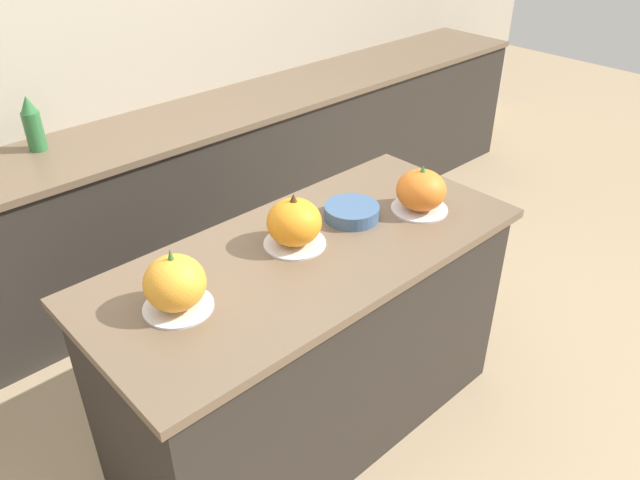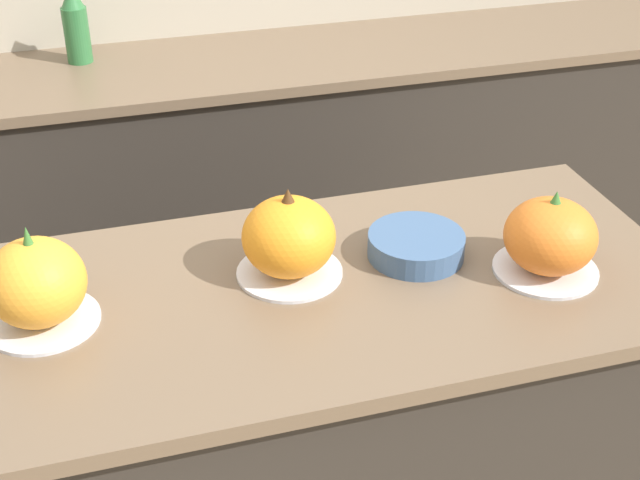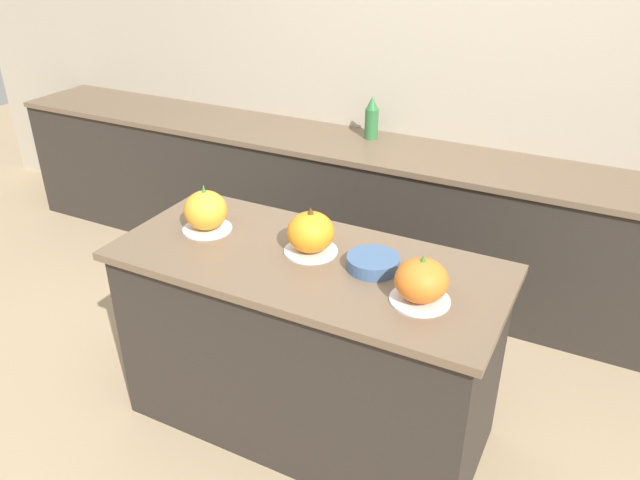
% 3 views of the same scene
% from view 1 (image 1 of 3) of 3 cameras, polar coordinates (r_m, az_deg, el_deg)
% --- Properties ---
extents(ground_plane, '(12.00, 12.00, 0.00)m').
position_cam_1_polar(ground_plane, '(2.84, -0.85, -16.19)').
color(ground_plane, tan).
extents(wall_back, '(8.00, 0.06, 2.50)m').
position_cam_1_polar(wall_back, '(3.48, -21.19, 15.64)').
color(wall_back, '#B2A893').
rests_on(wall_back, ground_plane).
extents(kitchen_island, '(1.66, 0.74, 0.89)m').
position_cam_1_polar(kitchen_island, '(2.52, -0.93, -9.39)').
color(kitchen_island, '#2D2823').
rests_on(kitchen_island, ground_plane).
extents(back_counter, '(6.00, 0.60, 0.90)m').
position_cam_1_polar(back_counter, '(3.49, -16.44, 2.20)').
color(back_counter, '#2D2823').
rests_on(back_counter, ground_plane).
extents(pumpkin_cake_left, '(0.22, 0.22, 0.22)m').
position_cam_1_polar(pumpkin_cake_left, '(1.97, -13.12, -3.96)').
color(pumpkin_cake_left, silver).
rests_on(pumpkin_cake_left, kitchen_island).
extents(pumpkin_cake_center, '(0.23, 0.23, 0.21)m').
position_cam_1_polar(pumpkin_cake_center, '(2.24, -2.38, 1.54)').
color(pumpkin_cake_center, silver).
rests_on(pumpkin_cake_center, kitchen_island).
extents(pumpkin_cake_right, '(0.23, 0.23, 0.20)m').
position_cam_1_polar(pumpkin_cake_right, '(2.49, 9.21, 4.44)').
color(pumpkin_cake_right, silver).
rests_on(pumpkin_cake_right, kitchen_island).
extents(bottle_tall, '(0.09, 0.09, 0.27)m').
position_cam_1_polar(bottle_tall, '(3.26, -24.79, 9.58)').
color(bottle_tall, '#2D6B38').
rests_on(bottle_tall, back_counter).
extents(mixing_bowl, '(0.21, 0.21, 0.05)m').
position_cam_1_polar(mixing_bowl, '(2.43, 2.92, 2.57)').
color(mixing_bowl, '#3D5B84').
rests_on(mixing_bowl, kitchen_island).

